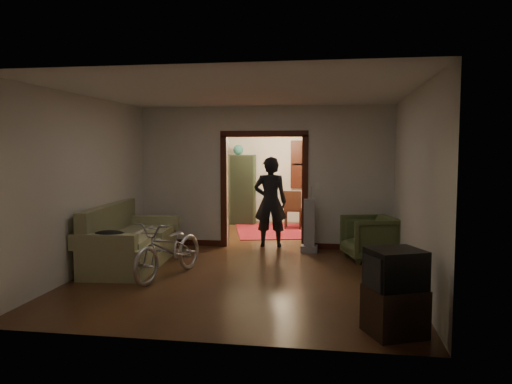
% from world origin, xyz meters
% --- Properties ---
extents(floor, '(5.00, 8.50, 0.01)m').
position_xyz_m(floor, '(0.00, 0.00, 0.00)').
color(floor, '#351D10').
rests_on(floor, ground).
extents(ceiling, '(5.00, 8.50, 0.01)m').
position_xyz_m(ceiling, '(0.00, 0.00, 2.80)').
color(ceiling, white).
rests_on(ceiling, floor).
extents(wall_back, '(5.00, 0.02, 2.80)m').
position_xyz_m(wall_back, '(0.00, 4.25, 1.40)').
color(wall_back, beige).
rests_on(wall_back, floor).
extents(wall_left, '(0.02, 8.50, 2.80)m').
position_xyz_m(wall_left, '(-2.50, 0.00, 1.40)').
color(wall_left, beige).
rests_on(wall_left, floor).
extents(wall_right, '(0.02, 8.50, 2.80)m').
position_xyz_m(wall_right, '(2.50, 0.00, 1.40)').
color(wall_right, beige).
rests_on(wall_right, floor).
extents(partition_wall, '(5.00, 0.14, 2.80)m').
position_xyz_m(partition_wall, '(0.00, 0.75, 1.40)').
color(partition_wall, beige).
rests_on(partition_wall, floor).
extents(door_casing, '(1.74, 0.20, 2.32)m').
position_xyz_m(door_casing, '(0.00, 0.75, 1.10)').
color(door_casing, '#35130C').
rests_on(door_casing, floor).
extents(far_window, '(0.98, 0.06, 1.28)m').
position_xyz_m(far_window, '(0.70, 4.21, 1.55)').
color(far_window, black).
rests_on(far_window, wall_back).
extents(chandelier, '(0.24, 0.24, 0.24)m').
position_xyz_m(chandelier, '(0.00, 2.50, 2.35)').
color(chandelier, '#FFE0A5').
rests_on(chandelier, ceiling).
extents(light_switch, '(0.08, 0.01, 0.12)m').
position_xyz_m(light_switch, '(1.05, 0.68, 1.25)').
color(light_switch, silver).
rests_on(light_switch, partition_wall).
extents(sofa, '(1.18, 2.30, 1.02)m').
position_xyz_m(sofa, '(-1.99, -1.19, 0.51)').
color(sofa, '#73764F').
rests_on(sofa, floor).
extents(rolled_paper, '(0.10, 0.78, 0.10)m').
position_xyz_m(rolled_paper, '(-1.89, -0.89, 0.53)').
color(rolled_paper, beige).
rests_on(rolled_paper, sofa).
extents(jacket, '(0.51, 0.38, 0.15)m').
position_xyz_m(jacket, '(-1.94, -2.10, 0.68)').
color(jacket, black).
rests_on(jacket, sofa).
extents(bicycle, '(1.02, 1.78, 0.89)m').
position_xyz_m(bicycle, '(-1.11, -1.80, 0.44)').
color(bicycle, silver).
rests_on(bicycle, floor).
extents(armchair, '(1.07, 1.05, 0.78)m').
position_xyz_m(armchair, '(2.00, -0.07, 0.39)').
color(armchair, '#4B5A32').
rests_on(armchair, floor).
extents(tv_stand, '(0.72, 0.69, 0.51)m').
position_xyz_m(tv_stand, '(2.04, -3.71, 0.25)').
color(tv_stand, black).
rests_on(tv_stand, floor).
extents(crt_tv, '(0.68, 0.65, 0.46)m').
position_xyz_m(crt_tv, '(2.04, -3.71, 0.69)').
color(crt_tv, black).
rests_on(crt_tv, tv_stand).
extents(vacuum, '(0.35, 0.30, 1.02)m').
position_xyz_m(vacuum, '(0.92, 0.40, 0.51)').
color(vacuum, gray).
rests_on(vacuum, floor).
extents(person, '(0.69, 0.48, 1.81)m').
position_xyz_m(person, '(0.11, 0.83, 0.90)').
color(person, black).
rests_on(person, floor).
extents(oriental_rug, '(2.25, 2.65, 0.02)m').
position_xyz_m(oriental_rug, '(-0.03, 2.68, 0.01)').
color(oriental_rug, maroon).
rests_on(oriental_rug, floor).
extents(locker, '(0.94, 0.58, 1.81)m').
position_xyz_m(locker, '(-1.12, 3.77, 0.90)').
color(locker, black).
rests_on(locker, floor).
extents(globe, '(0.26, 0.26, 0.26)m').
position_xyz_m(globe, '(-1.12, 3.77, 1.94)').
color(globe, '#1E5972').
rests_on(globe, locker).
extents(desk, '(1.00, 0.71, 0.67)m').
position_xyz_m(desk, '(1.09, 3.77, 0.33)').
color(desk, black).
rests_on(desk, floor).
extents(desk_chair, '(0.45, 0.45, 0.95)m').
position_xyz_m(desk_chair, '(0.38, 3.12, 0.47)').
color(desk_chair, black).
rests_on(desk_chair, floor).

